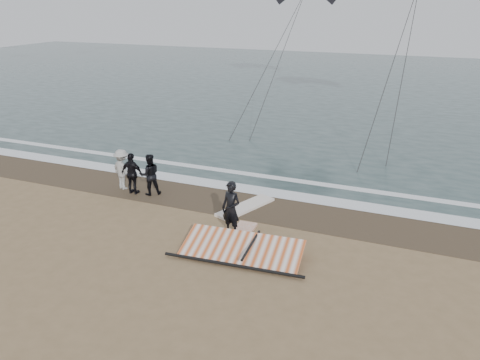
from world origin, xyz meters
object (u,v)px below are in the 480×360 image
(man_main, at_px, (231,209))
(board_white, at_px, (238,238))
(sail_rig, at_px, (242,248))
(board_cream, at_px, (245,207))

(man_main, bearing_deg, board_white, -17.30)
(man_main, bearing_deg, sail_rig, -39.21)
(man_main, height_order, sail_rig, man_main)
(board_cream, distance_m, sail_rig, 3.42)
(man_main, xyz_separation_m, board_cream, (-0.32, 2.17, -0.91))
(board_white, xyz_separation_m, sail_rig, (0.47, -0.85, 0.15))
(man_main, relative_size, sail_rig, 0.44)
(sail_rig, bearing_deg, board_cream, 109.18)
(board_white, bearing_deg, sail_rig, -64.48)
(board_white, distance_m, board_cream, 2.46)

